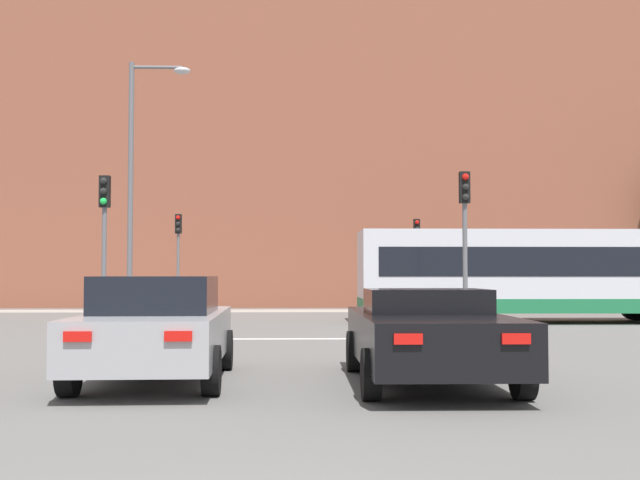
{
  "coord_description": "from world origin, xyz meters",
  "views": [
    {
      "loc": [
        0.23,
        -3.71,
        1.53
      ],
      "look_at": [
        0.87,
        20.03,
        2.56
      ],
      "focal_mm": 45.0,
      "sensor_mm": 36.0,
      "label": 1
    }
  ],
  "objects_px": {
    "bus_crossing_lead": "(540,273)",
    "street_lamp_junction": "(140,167)",
    "traffic_light_near_left": "(104,227)",
    "car_saloon_left": "(157,328)",
    "traffic_light_near_right": "(465,225)",
    "car_roadster_right": "(427,334)",
    "traffic_light_far_left": "(178,246)",
    "traffic_light_far_right": "(417,249)",
    "pedestrian_waiting": "(381,288)"
  },
  "relations": [
    {
      "from": "traffic_light_near_right",
      "to": "car_roadster_right",
      "type": "bearing_deg",
      "value": -105.13
    },
    {
      "from": "bus_crossing_lead",
      "to": "pedestrian_waiting",
      "type": "bearing_deg",
      "value": 24.28
    },
    {
      "from": "bus_crossing_lead",
      "to": "street_lamp_junction",
      "type": "xyz_separation_m",
      "value": [
        -12.52,
        -1.12,
        3.22
      ]
    },
    {
      "from": "car_saloon_left",
      "to": "traffic_light_near_left",
      "type": "relative_size",
      "value": 1.13
    },
    {
      "from": "car_roadster_right",
      "to": "traffic_light_far_right",
      "type": "bearing_deg",
      "value": 81.87
    },
    {
      "from": "traffic_light_far_left",
      "to": "traffic_light_near_right",
      "type": "relative_size",
      "value": 0.97
    },
    {
      "from": "pedestrian_waiting",
      "to": "traffic_light_far_left",
      "type": "bearing_deg",
      "value": -63.77
    },
    {
      "from": "street_lamp_junction",
      "to": "pedestrian_waiting",
      "type": "bearing_deg",
      "value": 50.77
    },
    {
      "from": "bus_crossing_lead",
      "to": "pedestrian_waiting",
      "type": "height_order",
      "value": "bus_crossing_lead"
    },
    {
      "from": "car_saloon_left",
      "to": "traffic_light_near_right",
      "type": "height_order",
      "value": "traffic_light_near_right"
    },
    {
      "from": "traffic_light_far_left",
      "to": "traffic_light_near_right",
      "type": "distance_m",
      "value": 15.97
    },
    {
      "from": "pedestrian_waiting",
      "to": "traffic_light_far_right",
      "type": "bearing_deg",
      "value": 52.89
    },
    {
      "from": "car_roadster_right",
      "to": "traffic_light_near_left",
      "type": "distance_m",
      "value": 11.39
    },
    {
      "from": "bus_crossing_lead",
      "to": "traffic_light_far_left",
      "type": "distance_m",
      "value": 14.94
    },
    {
      "from": "car_roadster_right",
      "to": "traffic_light_far_right",
      "type": "distance_m",
      "value": 21.82
    },
    {
      "from": "traffic_light_near_left",
      "to": "traffic_light_far_left",
      "type": "relative_size",
      "value": 1.0
    },
    {
      "from": "traffic_light_near_left",
      "to": "pedestrian_waiting",
      "type": "distance_m",
      "value": 16.73
    },
    {
      "from": "traffic_light_near_left",
      "to": "pedestrian_waiting",
      "type": "bearing_deg",
      "value": 59.41
    },
    {
      "from": "pedestrian_waiting",
      "to": "bus_crossing_lead",
      "type": "bearing_deg",
      "value": 41.59
    },
    {
      "from": "traffic_light_near_left",
      "to": "car_roadster_right",
      "type": "bearing_deg",
      "value": -53.33
    },
    {
      "from": "bus_crossing_lead",
      "to": "street_lamp_junction",
      "type": "relative_size",
      "value": 1.44
    },
    {
      "from": "car_saloon_left",
      "to": "car_roadster_right",
      "type": "xyz_separation_m",
      "value": [
        3.83,
        -0.33,
        -0.08
      ]
    },
    {
      "from": "traffic_light_far_right",
      "to": "street_lamp_junction",
      "type": "height_order",
      "value": "street_lamp_junction"
    },
    {
      "from": "car_saloon_left",
      "to": "traffic_light_near_right",
      "type": "relative_size",
      "value": 1.1
    },
    {
      "from": "car_roadster_right",
      "to": "traffic_light_near_right",
      "type": "relative_size",
      "value": 1.15
    },
    {
      "from": "traffic_light_far_left",
      "to": "street_lamp_junction",
      "type": "bearing_deg",
      "value": -88.94
    },
    {
      "from": "traffic_light_near_left",
      "to": "traffic_light_near_right",
      "type": "distance_m",
      "value": 9.1
    },
    {
      "from": "traffic_light_near_right",
      "to": "street_lamp_junction",
      "type": "distance_m",
      "value": 10.12
    },
    {
      "from": "car_saloon_left",
      "to": "traffic_light_near_left",
      "type": "distance_m",
      "value": 9.33
    },
    {
      "from": "car_saloon_left",
      "to": "pedestrian_waiting",
      "type": "height_order",
      "value": "pedestrian_waiting"
    },
    {
      "from": "bus_crossing_lead",
      "to": "car_roadster_right",
      "type": "bearing_deg",
      "value": 157.35
    },
    {
      "from": "car_saloon_left",
      "to": "traffic_light_far_right",
      "type": "height_order",
      "value": "traffic_light_far_right"
    },
    {
      "from": "traffic_light_near_left",
      "to": "traffic_light_far_left",
      "type": "height_order",
      "value": "traffic_light_far_left"
    },
    {
      "from": "car_saloon_left",
      "to": "traffic_light_near_right",
      "type": "xyz_separation_m",
      "value": [
        6.24,
        8.58,
        2.02
      ]
    },
    {
      "from": "traffic_light_far_left",
      "to": "pedestrian_waiting",
      "type": "xyz_separation_m",
      "value": [
        8.55,
        1.34,
        -1.76
      ]
    },
    {
      "from": "street_lamp_junction",
      "to": "pedestrian_waiting",
      "type": "distance_m",
      "value": 13.81
    },
    {
      "from": "car_roadster_right",
      "to": "street_lamp_junction",
      "type": "relative_size",
      "value": 0.59
    },
    {
      "from": "car_saloon_left",
      "to": "traffic_light_near_left",
      "type": "bearing_deg",
      "value": 106.67
    },
    {
      "from": "car_saloon_left",
      "to": "traffic_light_near_right",
      "type": "bearing_deg",
      "value": 52.37
    },
    {
      "from": "traffic_light_far_left",
      "to": "traffic_light_near_right",
      "type": "bearing_deg",
      "value": -54.87
    },
    {
      "from": "street_lamp_junction",
      "to": "traffic_light_far_left",
      "type": "bearing_deg",
      "value": 91.06
    },
    {
      "from": "bus_crossing_lead",
      "to": "traffic_light_near_right",
      "type": "distance_m",
      "value": 6.42
    },
    {
      "from": "traffic_light_near_left",
      "to": "traffic_light_near_right",
      "type": "height_order",
      "value": "traffic_light_near_right"
    },
    {
      "from": "car_roadster_right",
      "to": "traffic_light_near_right",
      "type": "distance_m",
      "value": 9.46
    },
    {
      "from": "traffic_light_far_left",
      "to": "street_lamp_junction",
      "type": "relative_size",
      "value": 0.5
    },
    {
      "from": "traffic_light_near_left",
      "to": "traffic_light_near_right",
      "type": "relative_size",
      "value": 0.97
    },
    {
      "from": "car_roadster_right",
      "to": "traffic_light_near_left",
      "type": "bearing_deg",
      "value": 126.63
    },
    {
      "from": "street_lamp_junction",
      "to": "traffic_light_near_left",
      "type": "bearing_deg",
      "value": -91.1
    },
    {
      "from": "bus_crossing_lead",
      "to": "traffic_light_far_right",
      "type": "bearing_deg",
      "value": 21.15
    },
    {
      "from": "street_lamp_junction",
      "to": "car_roadster_right",
      "type": "bearing_deg",
      "value": -63.09
    }
  ]
}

